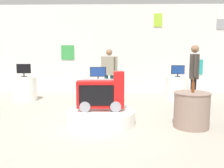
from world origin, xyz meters
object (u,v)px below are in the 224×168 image
Objects in this scene: tv_on_left_rear at (98,73)px; side_table_round at (192,110)px; main_display_pedestal at (101,117)px; bottle_on_side_table at (193,87)px; tv_on_center_rear at (178,70)px; shopper_browsing_rear at (194,73)px; display_pedestal_center_rear at (177,89)px; display_pedestal_right_rear at (25,89)px; display_pedestal_left_rear at (98,94)px; tv_on_right_rear at (24,70)px; shopper_browsing_near_truck at (109,70)px; novelty_firetruck_tv at (101,95)px.

side_table_round is at bearing -40.40° from tv_on_left_rear.
main_display_pedestal is 5.25× the size of bottle_on_side_table.
tv_on_center_rear is 1.43m from shopper_browsing_rear.
shopper_browsing_rear is at bearing -87.05° from display_pedestal_center_rear.
tv_on_center_rear is 0.54× the size of display_pedestal_right_rear.
side_table_round is (2.08, -1.77, -0.01)m from display_pedestal_left_rear.
shopper_browsing_near_truck reaches higher than tv_on_right_rear.
tv_on_right_rear is (-2.40, 0.87, 0.61)m from display_pedestal_left_rear.
tv_on_right_rear is 5.23m from side_table_round.
side_table_round is 1.55m from shopper_browsing_rear.
shopper_browsing_rear reaches higher than main_display_pedestal.
display_pedestal_center_rear is 1.56m from shopper_browsing_rear.
shopper_browsing_near_truck is at bearing 122.07° from side_table_round.
bottle_on_side_table is at bearing -57.94° from shopper_browsing_near_truck.
main_display_pedestal is 0.49m from novelty_firetruck_tv.
shopper_browsing_near_truck is at bearing 76.55° from display_pedestal_left_rear.
tv_on_center_rear is (0.00, -0.00, 0.58)m from display_pedestal_center_rear.
tv_on_center_rear is at bearing 83.02° from bottle_on_side_table.
display_pedestal_left_rear is 0.54× the size of shopper_browsing_near_truck.
display_pedestal_left_rear and display_pedestal_right_rear have the same top height.
novelty_firetruck_tv reaches higher than tv_on_left_rear.
display_pedestal_right_rear is 5.23m from bottle_on_side_table.
main_display_pedestal is 1.97× the size of display_pedestal_center_rear.
shopper_browsing_near_truck is (-2.16, 0.11, -0.02)m from tv_on_center_rear.
tv_on_right_rear is at bearing 149.42° from bottle_on_side_table.
side_table_round is 0.47m from bottle_on_side_table.
side_table_round is (-0.35, -2.78, -0.59)m from tv_on_center_rear.
main_display_pedestal is at bearing -91.85° from shopper_browsing_near_truck.
display_pedestal_right_rear is (-4.82, -0.14, 0.00)m from display_pedestal_center_rear.
display_pedestal_right_rear is at bearing -174.74° from shopper_browsing_near_truck.
tv_on_right_rear is 0.27× the size of shopper_browsing_near_truck.
main_display_pedestal is at bearing 163.29° from novelty_firetruck_tv.
novelty_firetruck_tv is at bearing -153.66° from shopper_browsing_rear.
tv_on_right_rear is 2.68m from shopper_browsing_near_truck.
tv_on_left_rear is 0.28× the size of shopper_browsing_near_truck.
shopper_browsing_rear is at bearing -14.76° from display_pedestal_right_rear.
display_pedestal_right_rear is 1.75× the size of tv_on_right_rear.
display_pedestal_right_rear is 1.02× the size of side_table_round.
display_pedestal_right_rear is at bearing 165.24° from shopper_browsing_rear.
tv_on_center_rear reaches higher than display_pedestal_left_rear.
shopper_browsing_near_truck is (2.67, 0.25, 0.56)m from display_pedestal_right_rear.
shopper_browsing_near_truck reaches higher than side_table_round.
novelty_firetruck_tv reaches higher than bottle_on_side_table.
display_pedestal_center_rear is 1.75× the size of tv_on_right_rear.
tv_on_right_rear is at bearing -94.45° from display_pedestal_right_rear.
shopper_browsing_rear reaches higher than bottle_on_side_table.
shopper_browsing_near_truck is (0.07, 2.67, 0.31)m from novelty_firetruck_tv.
bottle_on_side_table reaches higher than main_display_pedestal.
main_display_pedestal is 0.87× the size of shopper_browsing_rear.
shopper_browsing_rear reaches higher than side_table_round.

